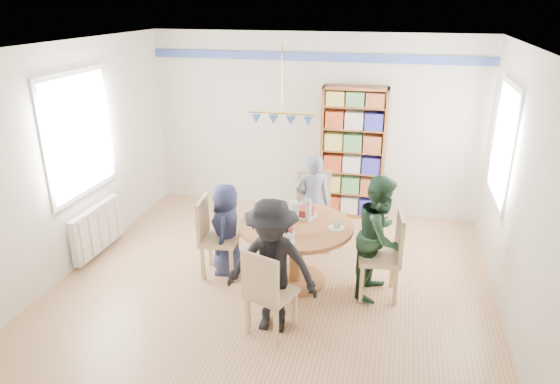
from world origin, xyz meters
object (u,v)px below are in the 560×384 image
(chair_left, at_px, (213,233))
(person_far, at_px, (312,202))
(chair_near, at_px, (267,290))
(person_left, at_px, (226,229))
(radiator, at_px, (97,229))
(dining_table, at_px, (296,239))
(chair_far, at_px, (314,206))
(chair_right, at_px, (387,252))
(bookshelf, at_px, (353,155))
(person_right, at_px, (380,236))
(person_near, at_px, (272,267))

(chair_left, bearing_deg, person_far, 42.92)
(chair_left, height_order, person_far, person_far)
(chair_near, xyz_separation_m, person_left, (-0.80, 1.09, 0.05))
(radiator, relative_size, dining_table, 0.77)
(chair_far, relative_size, person_far, 0.78)
(chair_far, relative_size, chair_near, 1.09)
(chair_right, xyz_separation_m, chair_far, (-1.00, 1.03, 0.01))
(chair_far, height_order, bookshelf, bookshelf)
(chair_left, relative_size, person_right, 0.69)
(person_far, bearing_deg, bookshelf, -128.59)
(chair_right, distance_m, chair_far, 1.43)
(person_right, bearing_deg, chair_right, -107.45)
(radiator, xyz_separation_m, chair_near, (2.59, -1.13, 0.17))
(person_far, bearing_deg, person_right, 114.36)
(person_far, bearing_deg, person_left, 23.53)
(chair_right, xyz_separation_m, person_left, (-1.89, 0.08, 0.01))
(chair_right, relative_size, person_left, 0.89)
(chair_left, bearing_deg, chair_far, 44.77)
(radiator, height_order, person_right, person_right)
(dining_table, height_order, chair_far, chair_far)
(chair_right, relative_size, bookshelf, 0.51)
(person_right, bearing_deg, person_left, 101.90)
(chair_left, distance_m, person_near, 1.31)
(bookshelf, bearing_deg, person_left, -121.26)
(person_right, relative_size, person_far, 1.07)
(radiator, bearing_deg, chair_far, 18.62)
(chair_near, height_order, person_far, person_far)
(radiator, height_order, person_near, person_near)
(chair_right, xyz_separation_m, person_far, (-1.01, 0.96, 0.10))
(chair_right, xyz_separation_m, bookshelf, (-0.63, 2.17, 0.42))
(person_left, relative_size, person_right, 0.81)
(person_right, height_order, bookshelf, bookshelf)
(dining_table, relative_size, person_left, 1.15)
(chair_left, bearing_deg, chair_right, -0.09)
(chair_left, height_order, person_near, person_near)
(chair_far, relative_size, person_right, 0.73)
(person_right, bearing_deg, radiator, 101.76)
(chair_far, bearing_deg, chair_near, -92.70)
(bookshelf, bearing_deg, chair_right, -73.83)
(radiator, height_order, bookshelf, bookshelf)
(chair_near, xyz_separation_m, bookshelf, (0.47, 3.17, 0.45))
(radiator, xyz_separation_m, chair_far, (2.68, 0.90, 0.21))
(chair_far, relative_size, person_left, 0.90)
(chair_far, bearing_deg, person_right, -47.04)
(person_left, relative_size, bookshelf, 0.57)
(chair_near, bearing_deg, person_near, 81.89)
(radiator, height_order, person_far, person_far)
(chair_near, bearing_deg, bookshelf, 81.62)
(bookshelf, bearing_deg, chair_far, -108.10)
(person_far, height_order, bookshelf, bookshelf)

